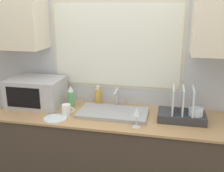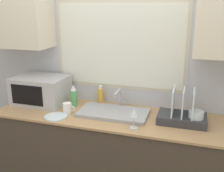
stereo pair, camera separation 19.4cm
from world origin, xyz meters
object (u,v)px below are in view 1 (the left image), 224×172
at_px(faucet, 117,96).
at_px(microwave, 37,92).
at_px(soap_bottle, 98,96).
at_px(wine_glass, 137,112).
at_px(dish_rack, 183,113).
at_px(mug_near_sink, 67,110).
at_px(spray_bottle, 71,97).

relative_size(faucet, microwave, 0.36).
distance_m(soap_bottle, wine_glass, 0.63).
bearing_deg(faucet, dish_rack, -15.72).
bearing_deg(soap_bottle, dish_rack, -15.58).
height_order(faucet, microwave, microwave).
bearing_deg(soap_bottle, microwave, -165.00).
relative_size(microwave, wine_glass, 3.01).
height_order(mug_near_sink, wine_glass, wine_glass).
bearing_deg(spray_bottle, wine_glass, -24.48).
bearing_deg(dish_rack, faucet, 164.28).
height_order(spray_bottle, mug_near_sink, spray_bottle).
bearing_deg(microwave, mug_near_sink, -25.76).
relative_size(spray_bottle, mug_near_sink, 1.91).
bearing_deg(wine_glass, microwave, 164.11).
bearing_deg(microwave, wine_glass, -15.89).
height_order(microwave, mug_near_sink, microwave).
height_order(spray_bottle, soap_bottle, spray_bottle).
xyz_separation_m(spray_bottle, wine_glass, (0.67, -0.31, 0.02)).
bearing_deg(soap_bottle, spray_bottle, -148.82).
bearing_deg(microwave, soap_bottle, 15.00).
bearing_deg(wine_glass, mug_near_sink, 170.53).
height_order(faucet, dish_rack, dish_rack).
distance_m(mug_near_sink, wine_glass, 0.65).
distance_m(microwave, mug_near_sink, 0.43).
relative_size(mug_near_sink, wine_glass, 0.67).
xyz_separation_m(microwave, spray_bottle, (0.35, 0.02, -0.03)).
bearing_deg(faucet, microwave, -172.81).
distance_m(dish_rack, soap_bottle, 0.84).
height_order(spray_bottle, wine_glass, spray_bottle).
distance_m(microwave, spray_bottle, 0.35).
relative_size(dish_rack, wine_glass, 2.34).
relative_size(microwave, spray_bottle, 2.36).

